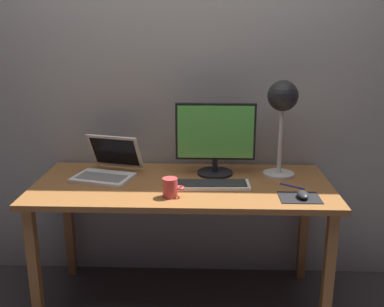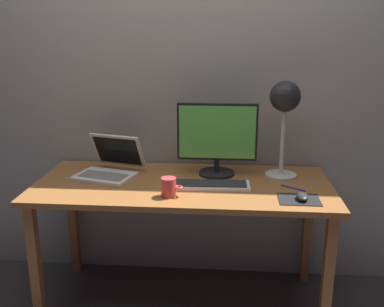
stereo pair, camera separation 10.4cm
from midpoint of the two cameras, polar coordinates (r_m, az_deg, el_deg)
The scene contains 11 objects.
ground_plane at distance 2.74m, azimuth 0.06°, elevation -18.50°, with size 4.80×4.80×0.00m, color #383333.
back_wall at distance 2.67m, azimuth 0.77°, elevation 10.54°, with size 4.80×0.06×2.60m, color #9E998E.
desk at distance 2.43m, azimuth 0.06°, elevation -5.55°, with size 1.60×0.70×0.74m.
monitor at distance 2.48m, azimuth 4.45°, elevation 2.13°, with size 0.45×0.20×0.41m.
keyboard_main at distance 2.34m, azimuth 3.32°, elevation -4.09°, with size 0.44×0.16×0.03m.
laptop at distance 2.55m, azimuth -9.26°, elevation -1.33°, with size 0.39×0.39×0.22m.
desk_lamp at distance 2.46m, azimuth 13.05°, elevation 6.09°, with size 0.17×0.17×0.54m.
mousepad at distance 2.24m, azimuth 14.93°, elevation -5.75°, with size 0.20×0.16×0.00m, color black.
mouse at distance 2.23m, azimuth 15.34°, elevation -5.39°, with size 0.06×0.10×0.03m, color #28282B.
coffee_mug at distance 2.20m, azimuth -1.62°, elevation -4.37°, with size 0.11×0.08×0.10m.
pen at distance 2.39m, azimuth 14.11°, elevation -4.32°, with size 0.01×0.01×0.14m, color #2633A5.
Camera 2 is at (0.23, -2.25, 1.55)m, focal length 41.40 mm.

